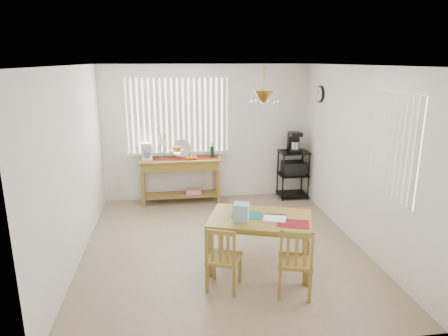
{
  "coord_description": "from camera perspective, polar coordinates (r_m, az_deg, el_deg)",
  "views": [
    {
      "loc": [
        -0.72,
        -5.36,
        2.67
      ],
      "look_at": [
        0.1,
        0.55,
        1.05
      ],
      "focal_mm": 32.0,
      "sensor_mm": 36.0,
      "label": 1
    }
  ],
  "objects": [
    {
      "name": "ground",
      "position": [
        6.03,
        -0.22,
        -11.13
      ],
      "size": [
        4.0,
        4.5,
        0.01
      ],
      "primitive_type": "cube",
      "color": "tan"
    },
    {
      "name": "room_shell",
      "position": [
        5.51,
        -0.23,
        4.96
      ],
      "size": [
        4.2,
        4.7,
        2.7
      ],
      "color": "white",
      "rests_on": "ground"
    },
    {
      "name": "sideboard",
      "position": [
        7.65,
        -6.19,
        -0.27
      ],
      "size": [
        1.52,
        0.43,
        0.86
      ],
      "color": "olive",
      "rests_on": "ground"
    },
    {
      "name": "sideboard_items",
      "position": [
        7.58,
        -8.2,
        2.23
      ],
      "size": [
        1.45,
        0.36,
        0.66
      ],
      "color": "maroon",
      "rests_on": "sideboard"
    },
    {
      "name": "wire_cart",
      "position": [
        8.01,
        9.84,
        -0.25
      ],
      "size": [
        0.56,
        0.44,
        0.95
      ],
      "color": "black",
      "rests_on": "ground"
    },
    {
      "name": "cart_items",
      "position": [
        7.89,
        10.0,
        3.66
      ],
      "size": [
        0.22,
        0.27,
        0.39
      ],
      "color": "black",
      "rests_on": "wire_cart"
    },
    {
      "name": "dining_table",
      "position": [
        5.26,
        5.21,
        -7.84
      ],
      "size": [
        1.5,
        1.2,
        0.7
      ],
      "color": "olive",
      "rests_on": "ground"
    },
    {
      "name": "table_items",
      "position": [
        5.11,
        3.71,
        -6.55
      ],
      "size": [
        0.97,
        0.76,
        0.22
      ],
      "color": "#147167",
      "rests_on": "dining_table"
    },
    {
      "name": "chair_left",
      "position": [
        4.82,
        -0.14,
        -12.83
      ],
      "size": [
        0.49,
        0.49,
        0.82
      ],
      "color": "olive",
      "rests_on": "ground"
    },
    {
      "name": "chair_right",
      "position": [
        4.79,
        10.16,
        -13.09
      ],
      "size": [
        0.49,
        0.49,
        0.85
      ],
      "color": "olive",
      "rests_on": "ground"
    }
  ]
}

